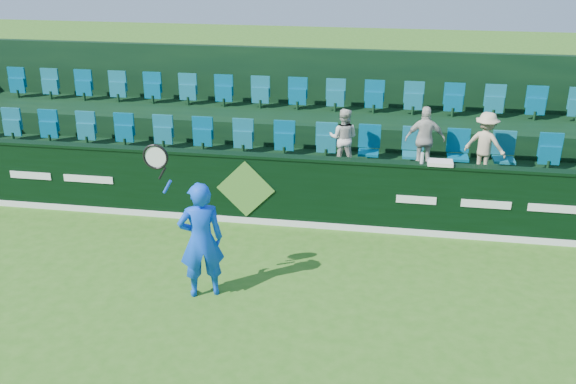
% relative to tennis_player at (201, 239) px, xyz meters
% --- Properties ---
extents(ground, '(60.00, 60.00, 0.00)m').
position_rel_tennis_player_xyz_m(ground, '(0.09, -1.33, -0.92)').
color(ground, '#306C19').
rests_on(ground, ground).
extents(sponsor_hoarding, '(16.00, 0.25, 1.35)m').
position_rel_tennis_player_xyz_m(sponsor_hoarding, '(0.09, 2.67, -0.25)').
color(sponsor_hoarding, black).
rests_on(sponsor_hoarding, ground).
extents(stand_tier_front, '(16.00, 2.00, 0.80)m').
position_rel_tennis_player_xyz_m(stand_tier_front, '(0.09, 3.77, -0.52)').
color(stand_tier_front, black).
rests_on(stand_tier_front, ground).
extents(stand_tier_back, '(16.00, 1.80, 1.30)m').
position_rel_tennis_player_xyz_m(stand_tier_back, '(0.09, 5.67, -0.27)').
color(stand_tier_back, black).
rests_on(stand_tier_back, ground).
extents(stand_rear, '(16.00, 4.10, 2.60)m').
position_rel_tennis_player_xyz_m(stand_rear, '(0.09, 6.11, 0.29)').
color(stand_rear, black).
rests_on(stand_rear, ground).
extents(seat_row_front, '(13.50, 0.50, 0.60)m').
position_rel_tennis_player_xyz_m(seat_row_front, '(0.09, 4.17, 0.18)').
color(seat_row_front, '#03597B').
rests_on(seat_row_front, stand_tier_front).
extents(seat_row_back, '(13.50, 0.50, 0.60)m').
position_rel_tennis_player_xyz_m(seat_row_back, '(0.09, 5.97, 0.68)').
color(seat_row_back, '#03597B').
rests_on(seat_row_back, stand_tier_back).
extents(tennis_player, '(1.21, 0.66, 2.47)m').
position_rel_tennis_player_xyz_m(tennis_player, '(0.00, 0.00, 0.00)').
color(tennis_player, blue).
rests_on(tennis_player, ground).
extents(spectator_left, '(0.61, 0.50, 1.17)m').
position_rel_tennis_player_xyz_m(spectator_left, '(1.77, 3.79, 0.46)').
color(spectator_left, silver).
rests_on(spectator_left, stand_tier_front).
extents(spectator_middle, '(0.77, 0.36, 1.28)m').
position_rel_tennis_player_xyz_m(spectator_middle, '(3.32, 3.79, 0.52)').
color(spectator_middle, beige).
rests_on(spectator_middle, stand_tier_front).
extents(spectator_right, '(0.91, 0.74, 1.22)m').
position_rel_tennis_player_xyz_m(spectator_right, '(4.43, 3.79, 0.49)').
color(spectator_right, '#CCB98F').
rests_on(spectator_right, stand_tier_front).
extents(towel, '(0.43, 0.28, 0.07)m').
position_rel_tennis_player_xyz_m(towel, '(3.55, 2.67, 0.46)').
color(towel, white).
rests_on(towel, sponsor_hoarding).
extents(drinks_bottle, '(0.06, 0.06, 0.19)m').
position_rel_tennis_player_xyz_m(drinks_bottle, '(3.23, 2.67, 0.52)').
color(drinks_bottle, silver).
rests_on(drinks_bottle, sponsor_hoarding).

